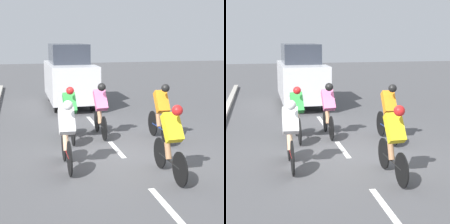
# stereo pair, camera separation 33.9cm
# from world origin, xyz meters

# --- Properties ---
(ground_plane) EXTENTS (60.00, 60.00, 0.00)m
(ground_plane) POSITION_xyz_m (0.00, 0.00, 0.00)
(ground_plane) COLOR #4C4C4F
(lane_stripe_near) EXTENTS (0.12, 1.40, 0.01)m
(lane_stripe_near) POSITION_xyz_m (0.00, 2.96, 0.00)
(lane_stripe_near) COLOR white
(lane_stripe_near) RESTS_ON ground
(lane_stripe_mid) EXTENTS (0.12, 1.40, 0.01)m
(lane_stripe_mid) POSITION_xyz_m (0.00, -0.24, 0.00)
(lane_stripe_mid) COLOR white
(lane_stripe_mid) RESTS_ON ground
(lane_stripe_far) EXTENTS (0.12, 1.40, 0.01)m
(lane_stripe_far) POSITION_xyz_m (0.00, -3.44, 0.00)
(lane_stripe_far) COLOR white
(lane_stripe_far) RESTS_ON ground
(cyclist_orange) EXTENTS (0.33, 1.71, 1.56)m
(cyclist_orange) POSITION_xyz_m (-1.34, -0.71, 0.81)
(cyclist_orange) COLOR black
(cyclist_orange) RESTS_ON ground
(cyclist_pink) EXTENTS (0.34, 1.62, 1.53)m
(cyclist_pink) POSITION_xyz_m (0.12, -1.51, 0.81)
(cyclist_pink) COLOR black
(cyclist_pink) RESTS_ON ground
(cyclist_green) EXTENTS (0.35, 1.67, 1.49)m
(cyclist_green) POSITION_xyz_m (1.00, -1.26, 0.77)
(cyclist_green) COLOR black
(cyclist_green) RESTS_ON ground
(cyclist_white) EXTENTS (0.33, 1.67, 1.51)m
(cyclist_white) POSITION_xyz_m (1.36, 0.85, 0.77)
(cyclist_white) COLOR black
(cyclist_white) RESTS_ON ground
(cyclist_yellow) EXTENTS (0.33, 1.69, 1.51)m
(cyclist_yellow) POSITION_xyz_m (-0.56, 1.83, 0.79)
(cyclist_yellow) COLOR black
(cyclist_yellow) RESTS_ON ground
(support_car) EXTENTS (1.70, 4.06, 2.44)m
(support_car) POSITION_xyz_m (0.31, -6.48, 1.20)
(support_car) COLOR black
(support_car) RESTS_ON ground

